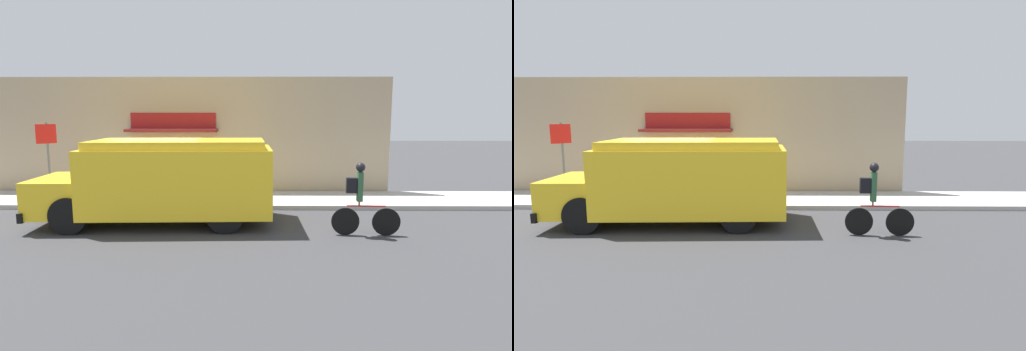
{
  "view_description": "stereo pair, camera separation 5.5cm",
  "coord_description": "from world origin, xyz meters",
  "views": [
    {
      "loc": [
        3.07,
        -11.9,
        2.84
      ],
      "look_at": [
        2.96,
        -0.2,
        1.1
      ],
      "focal_mm": 28.0,
      "sensor_mm": 36.0,
      "label": 1
    },
    {
      "loc": [
        3.12,
        -11.9,
        2.84
      ],
      "look_at": [
        2.96,
        -0.2,
        1.1
      ],
      "focal_mm": 28.0,
      "sensor_mm": 36.0,
      "label": 2
    }
  ],
  "objects": [
    {
      "name": "cyclist",
      "position": [
        5.49,
        -2.57,
        0.86
      ],
      "size": [
        1.64,
        0.22,
        1.76
      ],
      "rotation": [
        0.0,
        0.0,
        -0.04
      ],
      "color": "black",
      "rests_on": "ground_plane"
    },
    {
      "name": "ground_plane",
      "position": [
        0.0,
        0.0,
        0.0
      ],
      "size": [
        70.0,
        70.0,
        0.0
      ],
      "primitive_type": "plane",
      "color": "#38383A"
    },
    {
      "name": "school_bus",
      "position": [
        0.6,
        -1.5,
        1.18
      ],
      "size": [
        6.19,
        2.8,
        2.23
      ],
      "rotation": [
        0.0,
        0.0,
        0.03
      ],
      "color": "yellow",
      "rests_on": "ground_plane"
    },
    {
      "name": "sidewalk",
      "position": [
        0.0,
        1.22,
        0.07
      ],
      "size": [
        28.0,
        2.44,
        0.14
      ],
      "color": "#ADAAA3",
      "rests_on": "ground_plane"
    },
    {
      "name": "stop_sign_post",
      "position": [
        -3.59,
        0.51,
        1.82
      ],
      "size": [
        0.45,
        0.45,
        2.51
      ],
      "color": "slate",
      "rests_on": "sidewalk"
    },
    {
      "name": "storefront",
      "position": [
        -0.0,
        2.58,
        2.12
      ],
      "size": [
        15.51,
        0.83,
        4.22
      ],
      "color": "tan",
      "rests_on": "ground_plane"
    }
  ]
}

